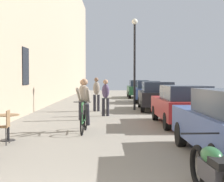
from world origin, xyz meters
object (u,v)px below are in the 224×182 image
(pedestrian_mid, at_px, (106,95))
(parked_motorcycle, at_px, (215,172))
(cafe_chair_far_toward_street, at_px, (5,125))
(parked_car_fifth, at_px, (139,89))
(street_lamp, at_px, (135,52))
(parked_car_fourth, at_px, (148,91))
(cafe_table_far, at_px, (8,122))
(pedestrian_far, at_px, (97,92))
(parked_car_third, at_px, (157,95))
(pedestrian_near, at_px, (83,97))
(parked_car_second, at_px, (183,105))
(cyclist_on_bicycle, at_px, (85,107))

(pedestrian_mid, relative_size, parked_motorcycle, 0.78)
(cafe_chair_far_toward_street, relative_size, parked_car_fifth, 0.21)
(pedestrian_mid, distance_m, street_lamp, 3.89)
(cafe_chair_far_toward_street, relative_size, pedestrian_mid, 0.53)
(parked_motorcycle, bearing_deg, parked_car_fourth, 86.86)
(cafe_table_far, height_order, street_lamp, street_lamp)
(pedestrian_far, distance_m, street_lamp, 3.00)
(parked_car_fifth, bearing_deg, parked_car_third, -89.48)
(parked_motorcycle, bearing_deg, pedestrian_near, 106.10)
(cafe_chair_far_toward_street, relative_size, parked_car_second, 0.21)
(cafe_table_far, distance_m, cyclist_on_bicycle, 2.53)
(cafe_chair_far_toward_street, distance_m, parked_car_second, 6.48)
(cyclist_on_bicycle, height_order, pedestrian_far, pedestrian_far)
(parked_car_third, relative_size, parked_car_fifth, 1.00)
(cyclist_on_bicycle, bearing_deg, parked_motorcycle, -69.22)
(cyclist_on_bicycle, distance_m, pedestrian_far, 6.70)
(cafe_chair_far_toward_street, xyz_separation_m, parked_car_fifth, (5.10, 20.75, 0.28))
(parked_car_fourth, bearing_deg, pedestrian_far, -116.94)
(pedestrian_near, relative_size, parked_car_fifth, 0.38)
(parked_car_second, relative_size, parked_car_third, 0.95)
(parked_car_third, bearing_deg, parked_car_second, -88.27)
(pedestrian_near, distance_m, parked_car_fourth, 10.86)
(pedestrian_near, relative_size, pedestrian_mid, 0.99)
(street_lamp, height_order, parked_car_second, street_lamp)
(cafe_chair_far_toward_street, height_order, parked_car_second, parked_car_second)
(parked_car_fourth, bearing_deg, parked_motorcycle, -93.14)
(cafe_chair_far_toward_street, xyz_separation_m, parked_motorcycle, (4.25, -4.06, -0.11))
(cyclist_on_bicycle, distance_m, parked_car_third, 8.08)
(cafe_table_far, distance_m, parked_motorcycle, 6.32)
(pedestrian_far, height_order, parked_car_second, pedestrian_far)
(parked_car_fourth, bearing_deg, cafe_table_far, -110.07)
(pedestrian_far, xyz_separation_m, parked_car_fifth, (3.10, 11.97, -0.19))
(parked_car_second, bearing_deg, pedestrian_mid, 133.81)
(parked_car_second, distance_m, parked_car_fifth, 17.14)
(pedestrian_far, bearing_deg, pedestrian_near, -96.04)
(cyclist_on_bicycle, distance_m, parked_car_second, 3.78)
(parked_car_third, relative_size, parked_car_fourth, 1.00)
(pedestrian_mid, bearing_deg, cyclist_on_bicycle, -97.60)
(pedestrian_far, relative_size, street_lamp, 0.36)
(pedestrian_mid, xyz_separation_m, street_lamp, (1.51, 2.85, 2.17))
(pedestrian_near, bearing_deg, cafe_table_far, -110.40)
(pedestrian_near, xyz_separation_m, pedestrian_mid, (0.91, 1.51, 0.01))
(pedestrian_near, xyz_separation_m, pedestrian_far, (0.39, 3.70, 0.06))
(pedestrian_far, relative_size, parked_car_third, 0.40)
(pedestrian_mid, height_order, parked_car_second, pedestrian_mid)
(cafe_chair_far_toward_street, distance_m, cyclist_on_bicycle, 2.85)
(cafe_table_far, height_order, parked_car_fourth, parked_car_fourth)
(pedestrian_far, xyz_separation_m, parked_car_second, (3.38, -5.17, -0.23))
(cafe_table_far, height_order, cafe_chair_far_toward_street, cafe_chair_far_toward_street)
(cafe_chair_far_toward_street, height_order, pedestrian_near, pedestrian_near)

